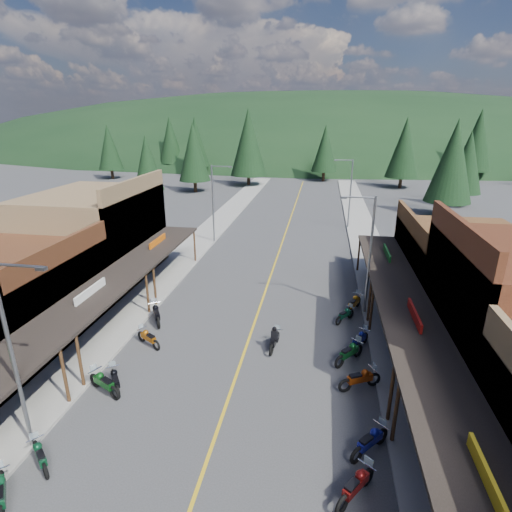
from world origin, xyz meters
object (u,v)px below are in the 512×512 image
at_px(bike_east_7, 360,378).
at_px(pine_4, 404,148).
at_px(pine_2, 248,142).
at_px(pedestrian_east_b, 375,268).
at_px(pine_5, 477,140).
at_px(streetlight_0, 15,352).
at_px(streetlight_1, 214,200).
at_px(pedestrian_east_a, 454,503).
at_px(bike_east_10, 345,314).
at_px(pine_9, 467,162).
at_px(pine_3, 325,148).
at_px(bike_east_5, 356,485).
at_px(shop_west_2, 13,297).
at_px(streetlight_3, 349,191).
at_px(shop_east_3, 460,267).
at_px(pine_10, 194,152).
at_px(bike_west_8, 148,337).
at_px(streetlight_2, 368,251).
at_px(bike_east_6, 370,440).
at_px(rider_on_bike, 275,339).
at_px(pine_8, 147,163).
at_px(pine_11, 453,161).
at_px(pine_0, 109,147).
at_px(bike_west_4, 0,492).
at_px(bike_west_6, 104,382).
at_px(pine_1, 195,142).
at_px(pine_7, 170,140).
at_px(bike_west_9, 156,313).
at_px(bike_east_11, 354,303).
at_px(bike_east_9, 359,339).
at_px(bike_west_5, 40,455).
at_px(shop_west_3, 97,236).
at_px(bike_east_8, 349,352).
at_px(bike_west_7, 115,379).

bearing_deg(bike_east_7, pine_4, 142.04).
height_order(pine_2, pedestrian_east_b, pine_2).
bearing_deg(pine_5, streetlight_0, -117.70).
height_order(streetlight_1, pedestrian_east_a, streetlight_1).
relative_size(bike_east_10, pedestrian_east_a, 1.07).
bearing_deg(pine_9, pine_3, 133.60).
relative_size(bike_east_5, bike_east_7, 0.99).
height_order(shop_west_2, streetlight_3, streetlight_3).
height_order(shop_east_3, bike_east_5, shop_east_3).
height_order(shop_west_2, pine_10, pine_10).
bearing_deg(bike_west_8, streetlight_2, -32.49).
distance_m(bike_east_6, rider_on_bike, 8.23).
relative_size(pine_8, pine_11, 0.81).
distance_m(pine_11, pedestrian_east_a, 46.63).
distance_m(pine_0, bike_west_4, 78.31).
bearing_deg(shop_west_2, pine_0, 113.52).
bearing_deg(pine_10, bike_west_6, -77.06).
bearing_deg(shop_west_2, pine_9, 48.91).
bearing_deg(pine_1, pine_7, 143.13).
height_order(streetlight_2, bike_east_6, streetlight_2).
xyz_separation_m(pine_10, bike_west_6, (12.05, -52.45, -6.15)).
xyz_separation_m(shop_west_2, bike_east_7, (19.90, -1.83, -1.90)).
distance_m(bike_west_9, pedestrian_east_b, 17.60).
bearing_deg(pine_7, pine_5, -3.47).
bearing_deg(streetlight_0, bike_east_10, 44.94).
bearing_deg(bike_east_6, bike_east_11, 131.96).
height_order(pine_3, pine_4, pine_4).
distance_m(pine_0, bike_east_9, 74.85).
height_order(pine_2, bike_west_5, pine_2).
bearing_deg(shop_west_3, streetlight_0, -68.45).
distance_m(pine_0, pine_7, 16.14).
distance_m(shop_west_2, pedestrian_east_a, 23.87).
height_order(pine_8, pine_9, pine_9).
distance_m(streetlight_1, pedestrian_east_a, 32.84).
xyz_separation_m(bike_west_5, bike_east_8, (11.89, 8.86, 0.10)).
distance_m(bike_east_8, pedestrian_east_b, 12.56).
xyz_separation_m(pine_4, bike_east_9, (-11.60, -56.44, -6.64)).
xyz_separation_m(pine_1, pedestrian_east_b, (32.40, -55.64, -6.24)).
distance_m(pine_5, bike_west_7, 84.30).
relative_size(streetlight_2, bike_west_6, 3.60).
relative_size(shop_west_2, bike_east_6, 4.96).
relative_size(streetlight_0, bike_east_9, 3.85).
xyz_separation_m(pine_2, pine_11, (30.00, -20.00, -0.80)).
distance_m(streetlight_3, bike_west_5, 39.23).
xyz_separation_m(pine_0, pedestrian_east_a, (48.52, -68.77, -5.46)).
height_order(pine_0, bike_east_5, pine_0).
bearing_deg(rider_on_bike, bike_west_4, -118.27).
bearing_deg(bike_west_4, shop_west_3, 70.53).
bearing_deg(bike_east_11, bike_west_7, -113.92).
relative_size(pine_3, bike_west_6, 4.95).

